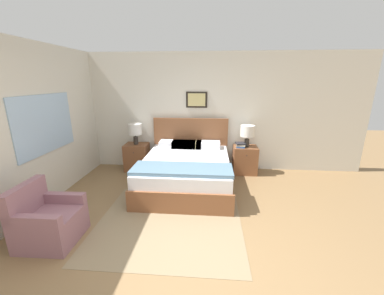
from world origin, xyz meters
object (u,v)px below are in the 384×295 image
Objects in this scene: armchair at (48,222)px; table_lamp_near_window at (135,130)px; bed at (186,170)px; nightstand_near_window at (137,157)px; table_lamp_by_door at (247,132)px; nightstand_by_door at (245,160)px.

table_lamp_near_window is at bearing 170.53° from armchair.
bed is 2.61× the size of armchair.
armchair is at bearing -98.32° from nightstand_near_window.
table_lamp_near_window is (0.37, 2.55, 0.67)m from armchair.
bed reaches higher than table_lamp_by_door.
table_lamp_near_window is (-0.00, -0.00, 0.64)m from nightstand_near_window.
bed is at bearing -148.32° from table_lamp_by_door.
bed reaches higher than nightstand_by_door.
armchair is at bearing -98.33° from table_lamp_near_window.
table_lamp_near_window reaches higher than nightstand_near_window.
armchair is at bearing -137.88° from nightstand_by_door.
table_lamp_near_window and table_lamp_by_door have the same top height.
armchair is 1.28× the size of nightstand_near_window.
armchair is (-1.60, -1.78, -0.05)m from bed.
bed is 1.45m from nightstand_by_door.
nightstand_by_door is at bearing 0.09° from table_lamp_near_window.
armchair is 2.58m from nightstand_near_window.
nightstand_near_window is at bearing 147.78° from bed.
table_lamp_near_window is 2.47m from table_lamp_by_door.
nightstand_by_door is at bearing 130.97° from armchair.
table_lamp_near_window is (-1.23, 0.77, 0.62)m from bed.
table_lamp_by_door is at bearing 31.68° from bed.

